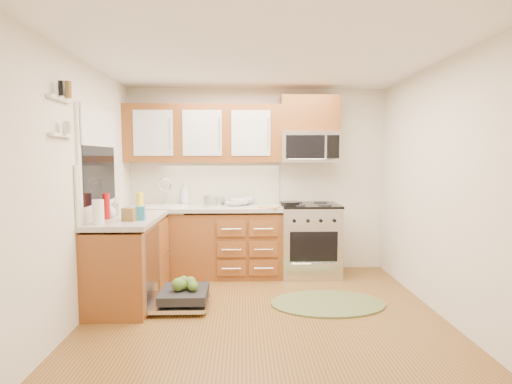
{
  "coord_description": "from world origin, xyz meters",
  "views": [
    {
      "loc": [
        -0.2,
        -3.78,
        1.57
      ],
      "look_at": [
        -0.05,
        0.85,
        1.16
      ],
      "focal_mm": 28.0,
      "sensor_mm": 36.0,
      "label": 1
    }
  ],
  "objects_px": {
    "paper_towel_roll": "(98,212)",
    "bowl_a": "(234,204)",
    "stock_pot": "(218,201)",
    "cup": "(249,200)",
    "skillet": "(290,203)",
    "cutting_board": "(269,207)",
    "rug": "(328,303)",
    "dishwasher": "(181,298)",
    "microwave": "(309,147)",
    "upper_cabinets": "(204,134)",
    "range": "(309,239)",
    "sink": "(163,216)",
    "bowl_b": "(240,202)"
  },
  "relations": [
    {
      "from": "dishwasher",
      "to": "cup",
      "type": "height_order",
      "value": "cup"
    },
    {
      "from": "range",
      "to": "skillet",
      "type": "relative_size",
      "value": 3.85
    },
    {
      "from": "dishwasher",
      "to": "cutting_board",
      "type": "relative_size",
      "value": 2.86
    },
    {
      "from": "range",
      "to": "rug",
      "type": "height_order",
      "value": "range"
    },
    {
      "from": "upper_cabinets",
      "to": "paper_towel_roll",
      "type": "distance_m",
      "value": 1.92
    },
    {
      "from": "rug",
      "to": "skillet",
      "type": "height_order",
      "value": "skillet"
    },
    {
      "from": "sink",
      "to": "dishwasher",
      "type": "height_order",
      "value": "sink"
    },
    {
      "from": "skillet",
      "to": "paper_towel_roll",
      "type": "distance_m",
      "value": 2.35
    },
    {
      "from": "bowl_b",
      "to": "stock_pot",
      "type": "bearing_deg",
      "value": 172.53
    },
    {
      "from": "rug",
      "to": "stock_pot",
      "type": "distance_m",
      "value": 2.0
    },
    {
      "from": "range",
      "to": "paper_towel_roll",
      "type": "height_order",
      "value": "paper_towel_roll"
    },
    {
      "from": "rug",
      "to": "cup",
      "type": "height_order",
      "value": "cup"
    },
    {
      "from": "paper_towel_roll",
      "to": "bowl_a",
      "type": "height_order",
      "value": "paper_towel_roll"
    },
    {
      "from": "stock_pot",
      "to": "cup",
      "type": "distance_m",
      "value": 0.42
    },
    {
      "from": "stock_pot",
      "to": "paper_towel_roll",
      "type": "relative_size",
      "value": 0.77
    },
    {
      "from": "dishwasher",
      "to": "range",
      "type": "bearing_deg",
      "value": 36.27
    },
    {
      "from": "skillet",
      "to": "cutting_board",
      "type": "distance_m",
      "value": 0.29
    },
    {
      "from": "bowl_a",
      "to": "skillet",
      "type": "bearing_deg",
      "value": -12.14
    },
    {
      "from": "microwave",
      "to": "dishwasher",
      "type": "height_order",
      "value": "microwave"
    },
    {
      "from": "skillet",
      "to": "cutting_board",
      "type": "relative_size",
      "value": 1.01
    },
    {
      "from": "stock_pot",
      "to": "dishwasher",
      "type": "bearing_deg",
      "value": -104.08
    },
    {
      "from": "dishwasher",
      "to": "stock_pot",
      "type": "height_order",
      "value": "stock_pot"
    },
    {
      "from": "upper_cabinets",
      "to": "rug",
      "type": "relative_size",
      "value": 1.67
    },
    {
      "from": "range",
      "to": "bowl_b",
      "type": "distance_m",
      "value": 1.05
    },
    {
      "from": "cutting_board",
      "to": "range",
      "type": "bearing_deg",
      "value": 20.67
    },
    {
      "from": "sink",
      "to": "bowl_b",
      "type": "distance_m",
      "value": 1.03
    },
    {
      "from": "range",
      "to": "paper_towel_roll",
      "type": "relative_size",
      "value": 4.04
    },
    {
      "from": "paper_towel_roll",
      "to": "rug",
      "type": "bearing_deg",
      "value": 6.4
    },
    {
      "from": "sink",
      "to": "cup",
      "type": "bearing_deg",
      "value": 11.58
    },
    {
      "from": "cutting_board",
      "to": "skillet",
      "type": "bearing_deg",
      "value": 17.48
    },
    {
      "from": "upper_cabinets",
      "to": "skillet",
      "type": "bearing_deg",
      "value": -13.39
    },
    {
      "from": "sink",
      "to": "microwave",
      "type": "bearing_deg",
      "value": 3.85
    },
    {
      "from": "upper_cabinets",
      "to": "paper_towel_roll",
      "type": "xyz_separation_m",
      "value": [
        -0.88,
        -1.5,
        -0.83
      ]
    },
    {
      "from": "skillet",
      "to": "microwave",
      "type": "bearing_deg",
      "value": 40.94
    },
    {
      "from": "dishwasher",
      "to": "bowl_a",
      "type": "bearing_deg",
      "value": 65.07
    },
    {
      "from": "bowl_b",
      "to": "range",
      "type": "bearing_deg",
      "value": -6.49
    },
    {
      "from": "upper_cabinets",
      "to": "cutting_board",
      "type": "xyz_separation_m",
      "value": [
        0.85,
        -0.35,
        -0.94
      ]
    },
    {
      "from": "range",
      "to": "rug",
      "type": "relative_size",
      "value": 0.77
    },
    {
      "from": "range",
      "to": "sink",
      "type": "relative_size",
      "value": 1.53
    },
    {
      "from": "upper_cabinets",
      "to": "cup",
      "type": "distance_m",
      "value": 1.08
    },
    {
      "from": "upper_cabinets",
      "to": "bowl_b",
      "type": "relative_size",
      "value": 7.34
    },
    {
      "from": "sink",
      "to": "skillet",
      "type": "xyz_separation_m",
      "value": [
        1.65,
        -0.11,
        0.17
      ]
    },
    {
      "from": "stock_pot",
      "to": "cup",
      "type": "relative_size",
      "value": 1.33
    },
    {
      "from": "microwave",
      "to": "skillet",
      "type": "bearing_deg",
      "value": -139.06
    },
    {
      "from": "cutting_board",
      "to": "bowl_b",
      "type": "distance_m",
      "value": 0.49
    },
    {
      "from": "skillet",
      "to": "cutting_board",
      "type": "xyz_separation_m",
      "value": [
        -0.28,
        -0.09,
        -0.04
      ]
    },
    {
      "from": "dishwasher",
      "to": "bowl_a",
      "type": "relative_size",
      "value": 3.07
    },
    {
      "from": "bowl_b",
      "to": "bowl_a",
      "type": "bearing_deg",
      "value": -135.7
    },
    {
      "from": "cup",
      "to": "bowl_a",
      "type": "bearing_deg",
      "value": -135.56
    },
    {
      "from": "range",
      "to": "cutting_board",
      "type": "bearing_deg",
      "value": -159.33
    }
  ]
}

